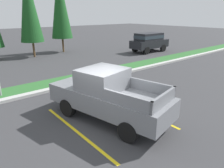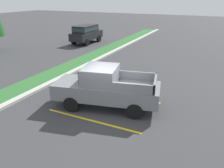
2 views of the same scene
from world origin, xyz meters
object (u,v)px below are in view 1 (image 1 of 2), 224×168
Objects in this scene: cypress_tree_rightmost at (28,4)px; cypress_tree_far_right at (60,4)px; pickup_truck_main at (108,95)px; suv_distant at (149,41)px.

cypress_tree_rightmost is 3.64m from cypress_tree_far_right.
cypress_tree_far_right is at bearing 69.05° from pickup_truck_main.
cypress_tree_far_right reaches higher than cypress_tree_rightmost.
cypress_tree_far_right reaches higher than pickup_truck_main.
suv_distant is 10.43m from cypress_tree_far_right.
cypress_tree_far_right is at bearing 11.13° from cypress_tree_rightmost.
pickup_truck_main is 15.56m from cypress_tree_rightmost.
cypress_tree_far_right reaches higher than suv_distant.
cypress_tree_rightmost is at bearing -168.87° from cypress_tree_far_right.
cypress_tree_rightmost is (-11.05, 5.44, 3.71)m from suv_distant.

